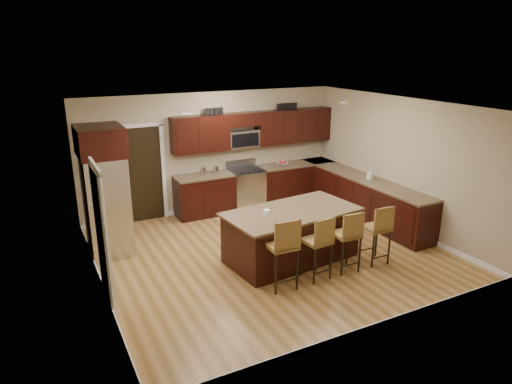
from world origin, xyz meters
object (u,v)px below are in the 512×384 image
stool_right (348,235)px  stool_left (283,246)px  island (291,237)px  stool_extra (379,228)px  refrigerator (105,190)px  stool_mid (319,241)px  range (246,188)px

stool_right → stool_left: bearing=-177.1°
island → stool_extra: 1.52m
stool_right → refrigerator: refrigerator is taller
island → refrigerator: size_ratio=1.04×
stool_left → stool_mid: stool_left is taller
refrigerator → stool_extra: 4.86m
range → stool_right: size_ratio=1.03×
range → refrigerator: 3.54m
island → stool_left: 1.12m
stool_right → stool_mid: bearing=-177.4°
range → refrigerator: refrigerator is taller
stool_left → stool_mid: 0.67m
range → island: size_ratio=0.45×
stool_right → stool_extra: 0.65m
stool_left → range: bearing=74.6°
stool_right → refrigerator: 4.33m
stool_right → island: bearing=127.6°
range → stool_right: range is taller
range → stool_left: stool_left is taller
stool_left → stool_extra: bearing=1.9°
stool_right → refrigerator: size_ratio=0.46×
stool_mid → refrigerator: 3.89m
stool_right → range: bearing=94.5°
island → stool_right: size_ratio=2.27×
stool_mid → range: bearing=76.7°
range → stool_left: 3.85m
stool_left → refrigerator: 3.43m
stool_left → refrigerator: refrigerator is taller
refrigerator → stool_extra: bearing=-32.7°
range → refrigerator: size_ratio=0.47×
range → stool_extra: size_ratio=1.03×
stool_extra → refrigerator: bearing=150.0°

